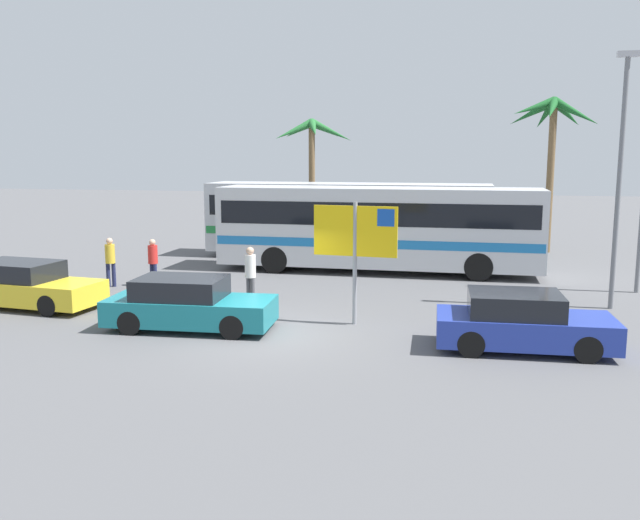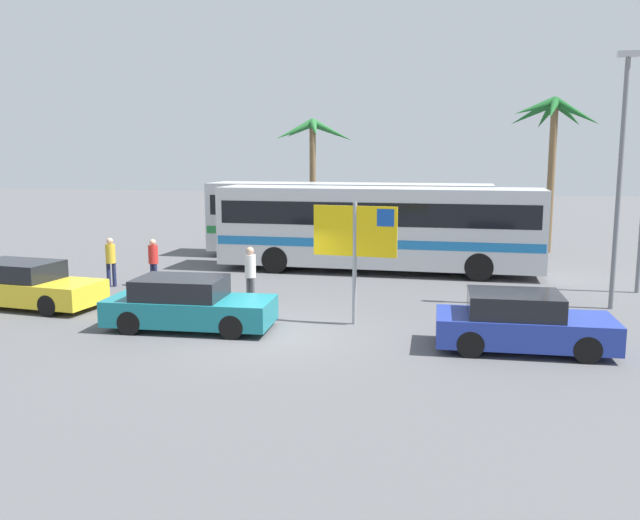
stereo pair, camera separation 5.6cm
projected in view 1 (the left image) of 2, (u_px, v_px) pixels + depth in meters
name	position (u px, v px, depth m)	size (l,w,h in m)	color
ground	(263.00, 335.00, 16.35)	(120.00, 120.00, 0.00)	#565659
bus_front_coach	(378.00, 225.00, 24.89)	(11.94, 2.47, 3.17)	silver
bus_rear_coach	(347.00, 216.00, 28.28)	(11.94, 2.47, 3.17)	silver
ferry_sign	(357.00, 236.00, 17.06)	(2.20, 0.24, 3.20)	gray
car_yellow	(23.00, 285.00, 19.31)	(4.66, 2.10, 1.32)	yellow
car_blue	(522.00, 323.00, 15.04)	(3.99, 1.87, 1.32)	#23389E
car_teal	(188.00, 305.00, 16.85)	(4.28, 1.94, 1.32)	#19757F
pedestrian_near_sign	(153.00, 259.00, 22.28)	(0.32, 0.32, 1.60)	#1E2347
pedestrian_by_bus	(250.00, 271.00, 19.38)	(0.32, 0.32, 1.74)	#4C4C51
pedestrian_crossing_lot	(110.00, 258.00, 22.19)	(0.32, 0.32, 1.65)	#1E2347
lamp_post_left_side	(620.00, 172.00, 18.57)	(0.56, 0.20, 7.17)	slate
palm_tree_seaside	(553.00, 125.00, 29.26)	(3.98, 4.06, 6.89)	brown
palm_tree_inland	(312.00, 142.00, 33.89)	(3.97, 4.10, 6.18)	brown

